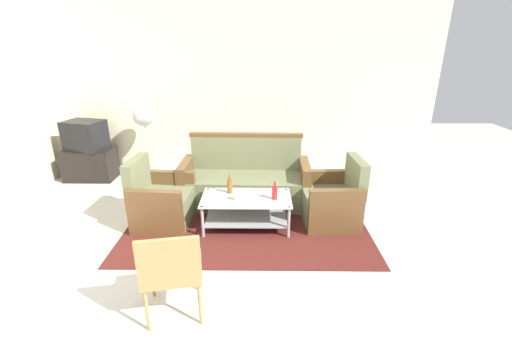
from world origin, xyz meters
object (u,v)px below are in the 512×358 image
Objects in this scene: tv_stand at (90,164)px; pedestal_fan at (144,120)px; coffee_table at (246,208)px; cup at (237,196)px; wicker_chair at (171,268)px; armchair_left at (161,202)px; bottle_red at (275,192)px; bottle_brown at (230,186)px; armchair_right at (332,201)px; television at (85,135)px; couch at (245,182)px.

pedestal_fan is at bearing 2.89° from tv_stand.
pedestal_fan is at bearing 135.27° from coffee_table.
cup is 1.55m from wicker_chair.
tv_stand is at bearing -129.96° from armchair_left.
wicker_chair is (0.55, -1.67, 0.21)m from armchair_left.
bottle_red is 0.91× the size of bottle_brown.
armchair_right is 4.13m from television.
tv_stand is (-2.51, 1.52, -0.24)m from bottle_brown.
wicker_chair is at bearing 138.98° from television.
armchair_left is 1.77m from wicker_chair.
coffee_table is (0.04, -0.74, -0.04)m from couch.
couch is at bearing 66.95° from wicker_chair.
tv_stand is (-2.67, 0.92, -0.06)m from couch.
tv_stand is (-1.63, 1.55, -0.03)m from armchair_left.
armchair_right reaches higher than bottle_red.
coffee_table is at bearing -31.44° from tv_stand.
cup is at bearing 98.58° from armchair_right.
television is at bearing 146.31° from cup.
tv_stand is (-2.72, 1.66, -0.01)m from coffee_table.
television is 3.90m from wicker_chair.
wicker_chair reaches higher than bottle_brown.
television is at bearing -130.02° from armchair_left.
armchair_right is 8.50× the size of cup.
couch reaches higher than armchair_right.
armchair_left is 1.23× the size of television.
cup is 2.47m from pedestal_fan.
pedestal_fan is at bearing -28.46° from couch.
armchair_left is at bearing 151.25° from television.
bottle_red is 2.76m from pedestal_fan.
television reaches higher than coffee_table.
armchair_right is 2.39m from wicker_chair.
bottle_brown is 0.31× the size of tv_stand.
pedestal_fan is at bearing 99.13° from wicker_chair.
armchair_left is at bearing 97.42° from wicker_chair.
armchair_left is 2.25m from tv_stand.
armchair_left is 8.50× the size of cup.
television is at bearing 150.90° from bottle_red.
armchair_right is (1.14, -0.58, -0.03)m from couch.
pedestal_fan is at bearing -162.26° from television.
couch is at bearing 116.46° from bottle_red.
couch is 2.83m from tv_stand.
coffee_table is 1.67m from wicker_chair.
couch is 1.28m from armchair_right.
bottle_red is 3.51m from tv_stand.
wicker_chair is (-0.89, -1.52, -0.00)m from bottle_red.
coffee_table is 11.00× the size of cup.
tv_stand is at bearing 90.00° from television.
coffee_table is at bearing -44.73° from pedestal_fan.
armchair_left is at bearing 169.41° from cup.
cup is at bearing -47.81° from pedestal_fan.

